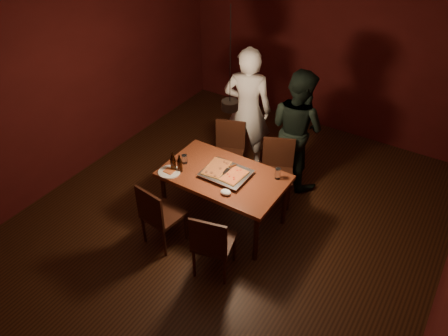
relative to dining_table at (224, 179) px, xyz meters
The scene contains 19 objects.
room_shell 0.73m from the dining_table, 23.35° to the right, with size 6.00×6.00×6.00m.
dining_table is the anchor object (origin of this frame).
chair_far_left 0.95m from the dining_table, 118.33° to the left, with size 0.54×0.54×0.49m.
chair_far_right 0.87m from the dining_table, 66.65° to the left, with size 0.56×0.56×0.49m.
chair_near_left 0.90m from the dining_table, 118.38° to the right, with size 0.47×0.47×0.49m.
chair_near_right 0.91m from the dining_table, 66.08° to the right, with size 0.51×0.51×0.49m.
pizza_tray 0.10m from the dining_table, ahead, with size 0.55×0.45×0.05m, color silver.
pizza_meat 0.17m from the dining_table, behind, with size 0.24×0.38×0.02m, color maroon.
pizza_cheese 0.20m from the dining_table, ahead, with size 0.21×0.34×0.02m, color gold.
spatula 0.14m from the dining_table, 14.50° to the left, with size 0.09×0.24×0.04m, color silver, non-canonical shape.
beer_bottle_a 0.66m from the dining_table, 155.53° to the right, with size 0.07×0.07×0.26m.
beer_bottle_b 0.57m from the dining_table, 154.77° to the right, with size 0.06×0.06×0.23m.
water_glass_left 0.57m from the dining_table, behind, with size 0.07×0.07×0.12m, color silver.
water_glass_right 0.66m from the dining_table, 26.11° to the left, with size 0.07×0.07×0.14m, color silver.
plate_slice 0.68m from the dining_table, 151.06° to the right, with size 0.27×0.27×0.03m.
napkin 0.38m from the dining_table, 54.27° to the right, with size 0.13×0.10×0.05m, color white.
diner_white 1.33m from the dining_table, 107.75° to the left, with size 0.68×0.45×1.87m, color silver.
diner_dark 1.35m from the dining_table, 74.69° to the left, with size 0.83×0.65×1.71m, color black.
pendant_lamp 1.09m from the dining_table, 23.35° to the right, with size 0.18×0.18×1.10m.
Camera 1 is at (2.16, -3.49, 3.99)m, focal length 35.00 mm.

